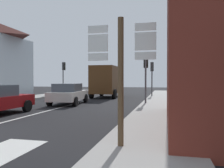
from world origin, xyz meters
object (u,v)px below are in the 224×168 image
(traffic_light_far_right, at_px, (152,71))
(sedan_far, at_px, (68,94))
(traffic_light_near_right, at_px, (146,68))
(delivery_truck, at_px, (107,81))
(route_sign_post, at_px, (121,72))
(traffic_light_far_left, at_px, (64,71))

(traffic_light_far_right, bearing_deg, sedan_far, -123.11)
(traffic_light_far_right, height_order, traffic_light_near_right, traffic_light_far_right)
(delivery_truck, bearing_deg, traffic_light_near_right, -54.19)
(traffic_light_far_right, relative_size, traffic_light_near_right, 1.01)
(sedan_far, relative_size, traffic_light_far_right, 1.24)
(route_sign_post, relative_size, traffic_light_far_right, 0.91)
(traffic_light_far_right, xyz_separation_m, traffic_light_far_left, (-10.07, 1.07, 0.19))
(sedan_far, distance_m, traffic_light_near_right, 5.73)
(route_sign_post, height_order, traffic_light_far_right, traffic_light_far_right)
(route_sign_post, xyz_separation_m, traffic_light_far_left, (-10.37, 19.05, 0.87))
(delivery_truck, relative_size, traffic_light_near_right, 1.45)
(sedan_far, height_order, delivery_truck, delivery_truck)
(sedan_far, bearing_deg, route_sign_post, -59.86)
(traffic_light_far_right, bearing_deg, delivery_truck, -162.23)
(route_sign_post, bearing_deg, traffic_light_far_right, 90.94)
(route_sign_post, bearing_deg, delivery_truck, 105.55)
(sedan_far, relative_size, traffic_light_near_right, 1.26)
(traffic_light_far_left, bearing_deg, delivery_truck, -23.10)
(sedan_far, distance_m, route_sign_post, 11.33)
(traffic_light_far_left, bearing_deg, sedan_far, -63.15)
(sedan_far, bearing_deg, delivery_truck, 81.32)
(delivery_truck, relative_size, traffic_light_far_right, 1.43)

